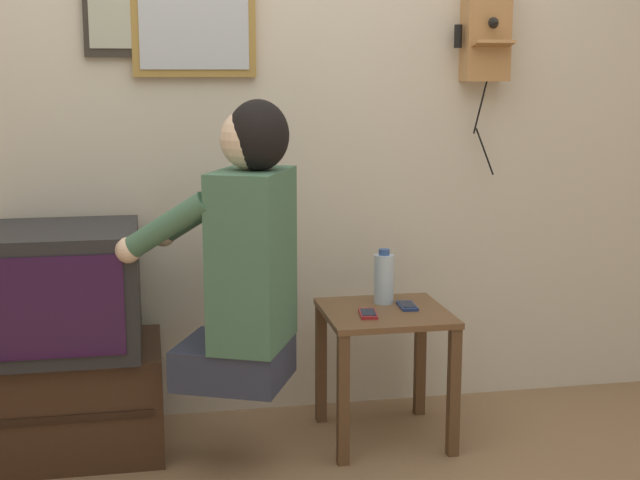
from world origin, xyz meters
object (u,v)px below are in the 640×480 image
at_px(cell_phone_held, 368,314).
at_px(wall_phone_antique, 486,30).
at_px(person, 245,251).
at_px(cell_phone_spare, 407,306).
at_px(wall_mirror, 193,0).
at_px(water_bottle, 384,278).
at_px(television, 65,289).

bearing_deg(cell_phone_held, wall_phone_antique, 41.88).
height_order(person, cell_phone_held, person).
xyz_separation_m(person, cell_phone_spare, (0.63, 0.19, -0.27)).
bearing_deg(person, cell_phone_spare, -49.00).
xyz_separation_m(wall_mirror, cell_phone_held, (0.58, -0.42, -1.13)).
bearing_deg(cell_phone_spare, person, -159.34).
height_order(wall_mirror, water_bottle, wall_mirror).
distance_m(television, wall_mirror, 1.17).
bearing_deg(water_bottle, wall_mirror, 158.91).
height_order(television, cell_phone_spare, television).
height_order(person, wall_mirror, wall_mirror).
xyz_separation_m(television, cell_phone_spare, (1.24, -0.06, -0.11)).
xyz_separation_m(cell_phone_held, cell_phone_spare, (0.17, 0.08, 0.00)).
height_order(wall_phone_antique, cell_phone_spare, wall_phone_antique).
relative_size(wall_phone_antique, water_bottle, 3.84).
xyz_separation_m(wall_phone_antique, water_bottle, (-0.46, -0.22, -0.93)).
height_order(wall_mirror, cell_phone_held, wall_mirror).
bearing_deg(cell_phone_held, cell_phone_spare, 32.75).
distance_m(person, water_bottle, 0.65).
relative_size(wall_mirror, water_bottle, 2.68).
xyz_separation_m(television, wall_phone_antique, (1.64, 0.24, 0.92)).
bearing_deg(water_bottle, person, -154.13).
distance_m(person, television, 0.69).
bearing_deg(wall_phone_antique, person, -154.25).
xyz_separation_m(person, wall_phone_antique, (1.02, 0.49, 0.75)).
distance_m(wall_mirror, cell_phone_spare, 1.40).
relative_size(person, wall_mirror, 1.72).
relative_size(person, cell_phone_spare, 7.59).
distance_m(cell_phone_held, water_bottle, 0.21).
height_order(television, cell_phone_held, television).
bearing_deg(cell_phone_spare, cell_phone_held, -151.28).
relative_size(television, cell_phone_spare, 4.07).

